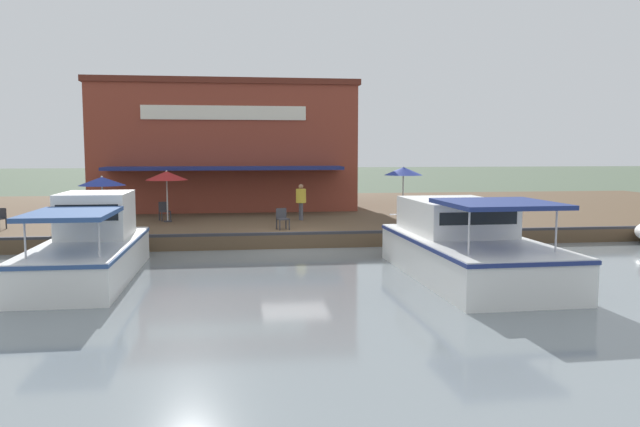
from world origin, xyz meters
TOP-DOWN VIEW (x-y plane):
  - ground_plane at (0.00, 0.00)m, footprint 220.00×220.00m
  - quay_deck at (-11.00, 0.00)m, footprint 22.00×56.00m
  - quay_edge_fender at (-0.10, 0.00)m, footprint 0.20×50.40m
  - waterfront_restaurant at (-13.40, -2.69)m, footprint 11.44×13.88m
  - patio_umbrella_mid_patio_left at (-5.06, -5.21)m, footprint 1.86×1.86m
  - patio_umbrella_near_quay_edge at (-4.01, 5.28)m, footprint 1.72×1.72m
  - patio_umbrella_mid_patio_right at (-2.13, -7.38)m, footprint 1.80×1.80m
  - cafe_chair_under_first_umbrella at (-5.58, -5.41)m, footprint 0.58×0.58m
  - cafe_chair_far_corner_seat at (-1.75, -0.34)m, footprint 0.54×0.54m
  - person_at_quay_edge at (-4.95, 0.76)m, footprint 0.46×0.46m
  - motorboat_second_along at (3.90, -6.43)m, footprint 8.28×2.54m
  - motorboat_fourth_along at (5.18, 4.52)m, footprint 8.94×3.48m
  - tree_upstream_bank at (-17.21, -8.24)m, footprint 4.67×4.45m

SIDE VIEW (x-z plane):
  - ground_plane at x=0.00m, z-range 0.00..0.00m
  - quay_deck at x=-11.00m, z-range 0.00..0.60m
  - quay_edge_fender at x=-0.10m, z-range 0.60..0.70m
  - motorboat_second_along at x=3.90m, z-range -0.31..2.12m
  - motorboat_fourth_along at x=5.18m, z-range -0.26..2.12m
  - cafe_chair_under_first_umbrella at x=-5.58m, z-range 0.65..1.50m
  - cafe_chair_far_corner_seat at x=-1.75m, z-range 0.65..1.50m
  - person_at_quay_edge at x=-4.95m, z-range 0.80..2.45m
  - patio_umbrella_mid_patio_right at x=-2.13m, z-range 1.47..3.66m
  - patio_umbrella_mid_patio_left at x=-5.06m, z-range 1.50..3.80m
  - patio_umbrella_near_quay_edge at x=-4.01m, z-range 1.60..4.07m
  - waterfront_restaurant at x=-13.40m, z-range 0.60..7.41m
  - tree_upstream_bank at x=-17.21m, z-range 1.97..9.40m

